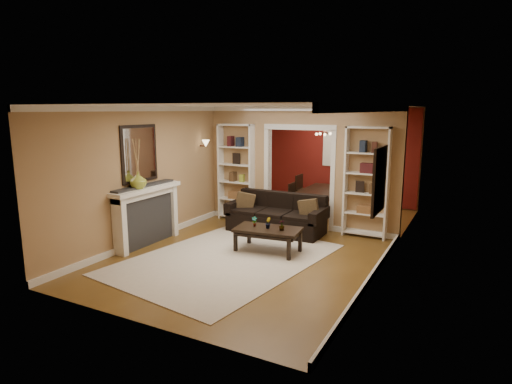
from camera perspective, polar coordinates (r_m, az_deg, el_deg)
The scene contains 30 objects.
floor at distance 8.90m, azimuth 2.77°, elevation -6.28°, with size 8.00×8.00×0.00m, color brown.
ceiling at distance 8.50m, azimuth 2.94°, elevation 11.38°, with size 8.00×8.00×0.00m, color white.
wall_back at distance 12.31m, azimuth 10.74°, elevation 4.78°, with size 8.00×8.00×0.00m, color #A68157.
wall_front at distance 5.31m, azimuth -15.69°, elevation -3.48°, with size 8.00×8.00×0.00m, color #A68157.
wall_left at distance 9.75m, azimuth -9.26°, elevation 3.24°, with size 8.00×8.00×0.00m, color #A68157.
wall_right at distance 7.93m, azimuth 17.76°, elevation 1.10°, with size 8.00×8.00×0.00m, color #A68157.
partition_wall at distance 9.69m, azimuth 5.84°, elevation 3.28°, with size 4.50×0.15×2.70m, color #A68157.
red_back_panel at distance 12.29m, azimuth 10.69°, elevation 4.63°, with size 4.44×0.04×2.64m, color maroon.
dining_window at distance 12.23m, azimuth 10.67°, elevation 5.68°, with size 0.78×0.03×0.98m, color #8CA5CC.
area_rug at distance 7.75m, azimuth -4.03°, elevation -8.90°, with size 2.78×3.90×0.01m, color beige.
sofa at distance 9.27m, azimuth 2.69°, elevation -2.89°, with size 2.14×0.92×0.84m, color black.
pillow_left at distance 9.55m, azimuth -1.47°, elevation -1.28°, with size 0.41×0.12×0.41m, color brown.
pillow_right at distance 8.93m, azimuth 7.06°, elevation -2.25°, with size 0.40×0.12×0.40m, color brown.
coffee_table at distance 8.06m, azimuth 1.58°, elevation -6.42°, with size 1.21×0.66×0.46m, color black.
plant_left at distance 8.09m, azimuth -0.21°, elevation -3.96°, with size 0.10×0.07×0.19m, color #336626.
plant_center at distance 7.96m, azimuth 1.59°, elevation -4.14°, with size 0.11×0.09×0.21m, color #336626.
plant_right at distance 7.85m, azimuth 3.45°, elevation -4.44°, with size 0.11×0.11×0.19m, color #336626.
bookshelf_left at distance 10.24m, azimuth -2.62°, elevation 2.61°, with size 0.90×0.30×2.30m, color white.
bookshelf_right at distance 9.10m, azimuth 14.51°, elevation 1.21°, with size 0.90×0.30×2.30m, color white.
fireplace at distance 8.65m, azimuth -14.21°, elevation -3.13°, with size 0.32×1.70×1.16m, color white.
vase at distance 8.35m, azimuth -15.45°, elevation 1.52°, with size 0.31×0.31×0.33m, color #92A133.
mirror at distance 8.54m, azimuth -15.30°, elevation 4.96°, with size 0.03×0.95×1.10m, color silver.
wall_sconce at distance 10.08m, azimuth -7.00°, elevation 6.30°, with size 0.18×0.18×0.22m, color #FFE0A5.
framed_art at distance 6.94m, azimuth 16.07°, elevation 1.52°, with size 0.04×0.85×1.05m, color black.
dining_table at distance 11.24m, azimuth 8.92°, elevation -1.15°, with size 0.96×1.72×0.60m, color black.
dining_chair_nw at distance 11.14m, azimuth 5.76°, elevation -0.73°, with size 0.38×0.38×0.78m, color black.
dining_chair_ne at distance 10.78m, azimuth 11.19°, elevation -1.18°, with size 0.40×0.40×0.82m, color black.
dining_chair_sw at distance 11.67m, azimuth 6.87°, elevation 0.13°, with size 0.45×0.45×0.92m, color black.
dining_chair_se at distance 11.34m, azimuth 12.07°, elevation -0.44°, with size 0.44×0.44×0.88m, color black.
chandelier at distance 11.03m, azimuth 8.85°, elevation 7.63°, with size 0.50×0.50×0.30m, color #3F231D.
Camera 1 is at (3.57, -7.71, 2.64)m, focal length 30.00 mm.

